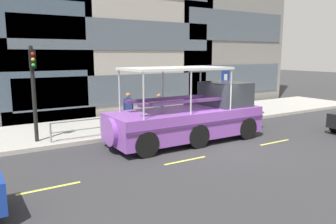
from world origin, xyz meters
TOP-DOWN VIEW (x-y plane):
  - ground_plane at (0.00, 0.00)m, footprint 120.00×120.00m
  - sidewalk at (0.00, 5.60)m, footprint 32.00×4.80m
  - curb_edge at (0.00, 3.11)m, footprint 32.00×0.18m
  - lane_centreline at (-0.00, -1.05)m, footprint 25.80×0.12m
  - curb_guardrail at (-0.58, 3.45)m, footprint 11.14×0.09m
  - traffic_light_pole at (-6.56, 3.94)m, footprint 0.24×0.46m
  - parking_sign at (3.99, 4.10)m, footprint 0.60×0.12m
  - duck_tour_boat at (-0.33, 1.18)m, footprint 8.66×2.54m
  - pedestrian_near_bow at (2.23, 4.07)m, footprint 0.43×0.27m
  - pedestrian_mid_left at (-0.45, 4.17)m, footprint 0.32×0.40m
  - pedestrian_mid_right at (-2.12, 4.33)m, footprint 0.50×0.27m

SIDE VIEW (x-z plane):
  - ground_plane at x=0.00m, z-range 0.00..0.00m
  - lane_centreline at x=0.00m, z-range 0.00..0.01m
  - sidewalk at x=0.00m, z-range 0.00..0.18m
  - curb_edge at x=0.00m, z-range 0.00..0.18m
  - curb_guardrail at x=-0.58m, z-range 0.34..1.19m
  - duck_tour_boat at x=-0.33m, z-range -0.56..2.73m
  - pedestrian_near_bow at x=2.23m, z-range 0.34..1.93m
  - pedestrian_mid_left at x=-0.45m, z-range 0.35..1.98m
  - pedestrian_mid_right at x=-2.12m, z-range 0.36..2.14m
  - parking_sign at x=3.99m, z-range 0.66..3.38m
  - traffic_light_pole at x=-6.56m, z-range 0.61..4.59m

